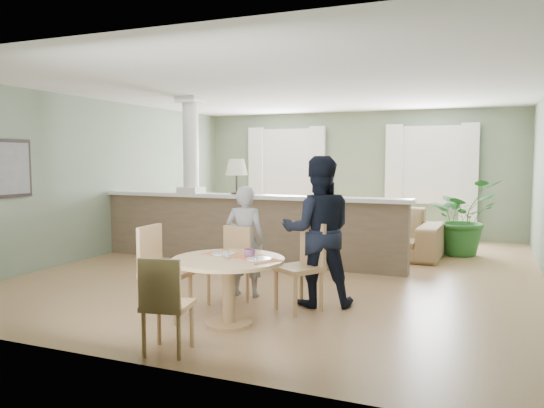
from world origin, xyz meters
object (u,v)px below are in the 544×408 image
at_px(chair_near, 165,301).
at_px(child_person, 245,241).
at_px(houseplant, 462,217).
at_px(chair_far_boy, 232,261).
at_px(dining_table, 229,272).
at_px(man_person, 318,231).
at_px(chair_side, 160,267).
at_px(chair_far_man, 304,262).
at_px(sofa, 357,231).

relative_size(chair_near, child_person, 0.63).
bearing_deg(houseplant, chair_far_boy, -118.45).
height_order(dining_table, man_person, man_person).
distance_m(chair_near, chair_side, 1.10).
xyz_separation_m(chair_near, man_person, (0.74, 2.00, 0.39)).
height_order(chair_far_man, chair_side, chair_side).
distance_m(houseplant, man_person, 4.26).
distance_m(chair_far_boy, child_person, 0.38).
relative_size(chair_far_man, child_person, 0.72).
bearing_deg(chair_far_boy, sofa, 89.95).
relative_size(dining_table, chair_near, 1.32).
distance_m(dining_table, child_person, 1.16).
distance_m(dining_table, chair_far_man, 0.97).
relative_size(chair_near, chair_side, 0.88).
relative_size(chair_near, man_person, 0.50).
height_order(houseplant, chair_near, houseplant).
bearing_deg(chair_side, sofa, -15.56).
bearing_deg(chair_far_boy, chair_near, -72.88).
distance_m(sofa, chair_far_man, 3.61).
bearing_deg(houseplant, chair_far_man, -108.83).
xyz_separation_m(chair_far_man, chair_side, (-1.31, -0.88, 0.00)).
bearing_deg(man_person, houseplant, -129.97).
bearing_deg(child_person, sofa, -107.61).
height_order(sofa, child_person, child_person).
distance_m(sofa, chair_far_boy, 3.70).
bearing_deg(dining_table, sofa, 86.64).
relative_size(houseplant, chair_far_man, 1.36).
distance_m(houseplant, dining_table, 5.45).
bearing_deg(chair_side, chair_far_boy, -29.50).
height_order(houseplant, chair_far_boy, houseplant).
bearing_deg(sofa, chair_far_man, -83.34).
bearing_deg(chair_far_boy, dining_table, -55.36).
bearing_deg(chair_far_boy, houseplant, 71.19).
bearing_deg(dining_table, chair_side, -176.06).
distance_m(sofa, chair_side, 4.60).
xyz_separation_m(chair_far_boy, child_person, (0.02, 0.33, 0.19)).
bearing_deg(chair_near, chair_far_boy, -93.22).
xyz_separation_m(sofa, chair_far_boy, (-0.62, -3.65, 0.07)).
distance_m(dining_table, chair_side, 0.79).
bearing_deg(sofa, dining_table, -90.80).
relative_size(dining_table, chair_side, 1.16).
xyz_separation_m(child_person, man_person, (0.95, -0.05, 0.18)).
bearing_deg(man_person, dining_table, 38.90).
height_order(chair_side, man_person, man_person).
distance_m(sofa, chair_near, 5.38).
xyz_separation_m(dining_table, chair_far_man, (0.52, 0.82, -0.01)).
distance_m(houseplant, chair_far_boy, 4.90).
bearing_deg(chair_far_boy, man_person, 25.57).
height_order(sofa, houseplant, houseplant).
xyz_separation_m(houseplant, chair_far_boy, (-2.33, -4.30, -0.18)).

